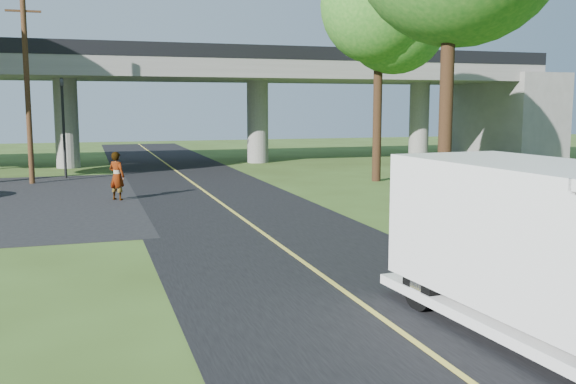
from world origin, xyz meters
name	(u,v)px	position (x,y,z in m)	size (l,w,h in m)	color
ground	(400,333)	(0.00, 0.00, 0.00)	(120.00, 120.00, 0.00)	#384C1B
road	(253,226)	(0.00, 10.00, 0.01)	(7.00, 90.00, 0.02)	black
lane_line	(253,226)	(0.00, 10.00, 0.03)	(0.12, 90.00, 0.01)	gold
overpass	(166,93)	(0.00, 32.00, 4.56)	(54.00, 10.00, 7.30)	slate
traffic_signal	(63,117)	(-6.00, 26.00, 3.20)	(0.18, 0.22, 5.20)	black
utility_pole	(27,88)	(-7.50, 24.00, 4.59)	(1.60, 0.26, 9.00)	#472D19
tree_right_far	(385,12)	(9.21, 19.84, 8.30)	(5.77, 5.67, 10.99)	#382314
step_van	(558,248)	(2.16, -1.12, 1.56)	(3.01, 7.00, 2.87)	white
pedestrian	(117,176)	(-3.80, 17.09, 0.98)	(0.72, 0.47, 1.97)	gray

